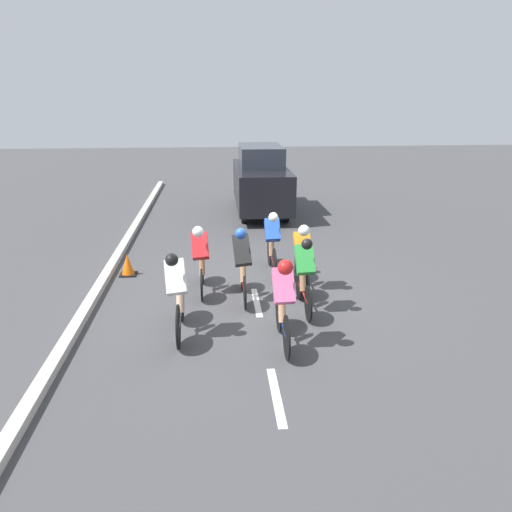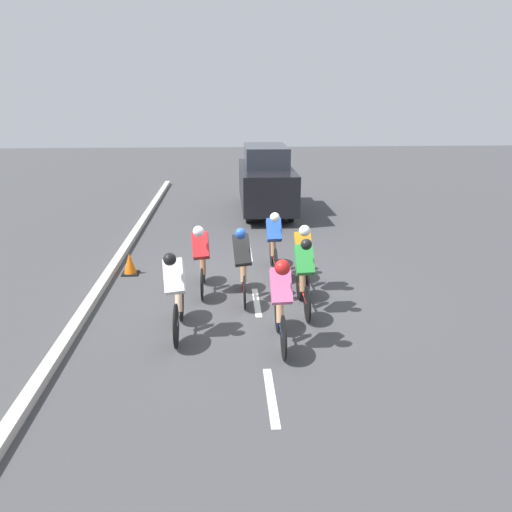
% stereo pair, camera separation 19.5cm
% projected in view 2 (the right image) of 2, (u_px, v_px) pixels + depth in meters
% --- Properties ---
extents(ground_plane, '(60.00, 60.00, 0.00)m').
position_uv_depth(ground_plane, '(255.00, 294.00, 10.16)').
color(ground_plane, '#424244').
extents(lane_stripe_near, '(0.12, 1.40, 0.01)m').
position_uv_depth(lane_stripe_near, '(271.00, 396.00, 6.70)').
color(lane_stripe_near, white).
rests_on(lane_stripe_near, ground).
extents(lane_stripe_mid, '(0.12, 1.40, 0.01)m').
position_uv_depth(lane_stripe_mid, '(257.00, 302.00, 9.74)').
color(lane_stripe_mid, white).
rests_on(lane_stripe_mid, ground).
extents(lane_stripe_far, '(0.12, 1.40, 0.01)m').
position_uv_depth(lane_stripe_far, '(249.00, 253.00, 12.78)').
color(lane_stripe_far, white).
rests_on(lane_stripe_far, ground).
extents(curb, '(0.20, 27.58, 0.14)m').
position_uv_depth(curb, '(90.00, 303.00, 9.53)').
color(curb, '#B7B2A8').
rests_on(curb, ground).
extents(cyclist_pink, '(0.34, 1.65, 1.54)m').
position_uv_depth(cyclist_pink, '(281.00, 299.00, 7.80)').
color(cyclist_pink, black).
rests_on(cyclist_pink, ground).
extents(cyclist_orange, '(0.35, 1.69, 1.44)m').
position_uv_depth(cyclist_orange, '(303.00, 255.00, 10.16)').
color(cyclist_orange, black).
rests_on(cyclist_orange, ground).
extents(cyclist_red, '(0.36, 1.61, 1.46)m').
position_uv_depth(cyclist_red, '(201.00, 256.00, 10.00)').
color(cyclist_red, black).
rests_on(cyclist_red, ground).
extents(cyclist_green, '(0.34, 1.70, 1.47)m').
position_uv_depth(cyclist_green, '(304.00, 272.00, 9.12)').
color(cyclist_green, black).
rests_on(cyclist_green, ground).
extents(cyclist_blue, '(0.33, 1.75, 1.47)m').
position_uv_depth(cyclist_blue, '(274.00, 241.00, 11.10)').
color(cyclist_blue, black).
rests_on(cyclist_blue, ground).
extents(cyclist_white, '(0.38, 1.72, 1.53)m').
position_uv_depth(cyclist_white, '(176.00, 292.00, 8.19)').
color(cyclist_white, black).
rests_on(cyclist_white, ground).
extents(cyclist_black, '(0.38, 1.61, 1.53)m').
position_uv_depth(cyclist_black, '(242.00, 261.00, 9.61)').
color(cyclist_black, black).
rests_on(cyclist_black, ground).
extents(support_car, '(1.70, 4.56, 2.24)m').
position_uv_depth(support_car, '(266.00, 180.00, 16.88)').
color(support_car, black).
rests_on(support_car, ground).
extents(traffic_cone, '(0.36, 0.36, 0.49)m').
position_uv_depth(traffic_cone, '(130.00, 264.00, 11.20)').
color(traffic_cone, black).
rests_on(traffic_cone, ground).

